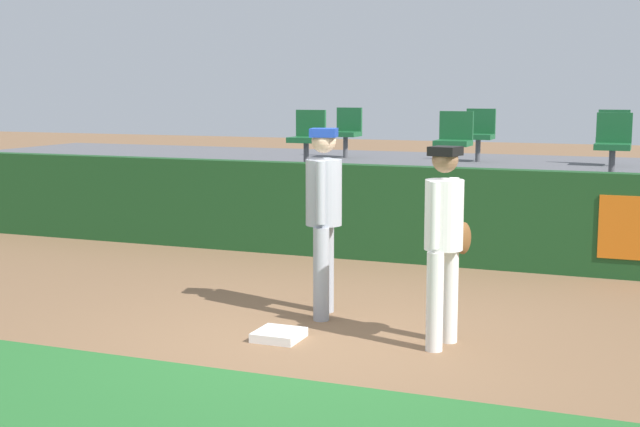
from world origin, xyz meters
TOP-DOWN VIEW (x-y plane):
  - ground_plane at (0.00, 0.00)m, footprint 60.00×60.00m
  - first_base at (-0.26, -0.12)m, footprint 0.40×0.40m
  - player_fielder_home at (1.15, 0.21)m, footprint 0.40×0.53m
  - player_runner_visitor at (-0.18, 0.78)m, footprint 0.42×0.50m
  - field_wall at (0.01, 3.69)m, footprint 18.00×0.26m
  - bleacher_platform at (0.00, 6.27)m, footprint 18.00×4.80m
  - seat_front_right at (2.22, 5.14)m, footprint 0.45×0.44m
  - seat_back_center at (0.10, 6.94)m, footprint 0.46×0.44m
  - seat_back_right at (2.13, 6.94)m, footprint 0.46×0.44m
  - seat_front_center at (0.10, 5.14)m, footprint 0.48×0.44m
  - seat_front_left at (-2.13, 5.14)m, footprint 0.47×0.44m
  - seat_back_left at (-2.15, 6.94)m, footprint 0.44×0.44m

SIDE VIEW (x-z plane):
  - ground_plane at x=0.00m, z-range 0.00..0.00m
  - first_base at x=-0.26m, z-range 0.00..0.08m
  - bleacher_platform at x=0.00m, z-range 0.00..1.06m
  - field_wall at x=0.01m, z-range 0.00..1.24m
  - player_fielder_home at x=1.15m, z-range 0.13..1.86m
  - player_runner_visitor at x=-0.18m, z-range 0.15..1.98m
  - seat_back_left at x=-2.15m, z-range 1.11..1.95m
  - seat_front_right at x=2.22m, z-range 1.11..1.95m
  - seat_back_right at x=2.13m, z-range 1.11..1.95m
  - seat_back_center at x=0.10m, z-range 1.11..1.95m
  - seat_front_left at x=-2.13m, z-range 1.11..1.95m
  - seat_front_center at x=0.10m, z-range 1.11..1.95m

